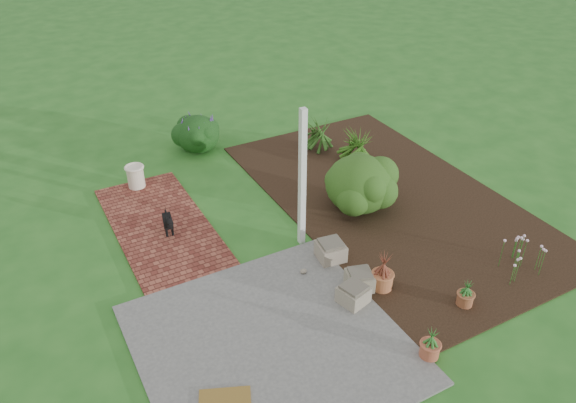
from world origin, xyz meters
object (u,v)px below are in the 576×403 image
stone_trough_near (353,295)px  evergreen_shrub (359,183)px  cream_ceramic_urn (136,177)px  black_dog (168,221)px

stone_trough_near → evergreen_shrub: evergreen_shrub is taller
cream_ceramic_urn → evergreen_shrub: (3.47, -2.74, 0.31)m
stone_trough_near → black_dog: black_dog is taller
stone_trough_near → cream_ceramic_urn: size_ratio=0.88×
stone_trough_near → cream_ceramic_urn: cream_ceramic_urn is taller
cream_ceramic_urn → evergreen_shrub: evergreen_shrub is taller
stone_trough_near → evergreen_shrub: size_ratio=0.31×
stone_trough_near → evergreen_shrub: 2.68m
evergreen_shrub → black_dog: bearing=165.8°
stone_trough_near → cream_ceramic_urn: (-1.91, 4.88, 0.09)m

